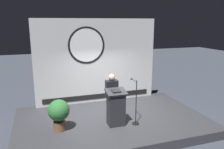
# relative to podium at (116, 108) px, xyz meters

# --- Properties ---
(ground_plane) EXTENTS (40.00, 40.00, 0.00)m
(ground_plane) POSITION_rel_podium_xyz_m (0.03, 0.53, -0.88)
(ground_plane) COLOR #383D47
(stage_platform) EXTENTS (6.40, 4.00, 0.30)m
(stage_platform) POSITION_rel_podium_xyz_m (0.03, 0.53, -0.73)
(stage_platform) COLOR #333338
(stage_platform) RESTS_ON ground
(banner_display) EXTENTS (4.98, 0.12, 3.38)m
(banner_display) POSITION_rel_podium_xyz_m (0.01, 2.37, 1.12)
(banner_display) COLOR silver
(banner_display) RESTS_ON stage_platform
(podium) EXTENTS (0.64, 0.50, 1.19)m
(podium) POSITION_rel_podium_xyz_m (0.00, 0.00, 0.00)
(podium) COLOR #26262B
(podium) RESTS_ON stage_platform
(speaker_person) EXTENTS (0.40, 0.26, 1.58)m
(speaker_person) POSITION_rel_podium_xyz_m (0.02, 0.48, 0.22)
(speaker_person) COLOR black
(speaker_person) RESTS_ON stage_platform
(microphone_stand) EXTENTS (0.24, 0.56, 1.47)m
(microphone_stand) POSITION_rel_podium_xyz_m (0.63, -0.09, -0.06)
(microphone_stand) COLOR black
(microphone_stand) RESTS_ON stage_platform
(potted_plant) EXTENTS (0.65, 0.65, 0.98)m
(potted_plant) POSITION_rel_podium_xyz_m (-1.76, 0.18, 0.01)
(potted_plant) COLOR brown
(potted_plant) RESTS_ON stage_platform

